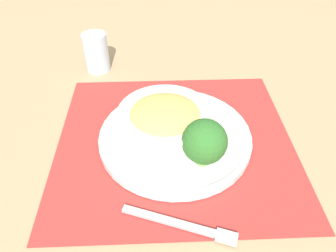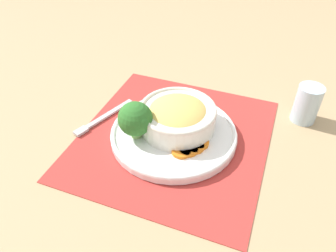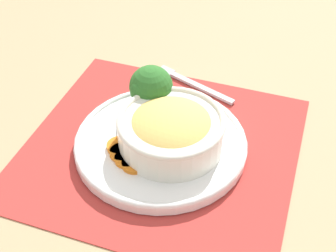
{
  "view_description": "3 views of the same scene",
  "coord_description": "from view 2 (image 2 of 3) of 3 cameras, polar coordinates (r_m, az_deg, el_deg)",
  "views": [
    {
      "loc": [
        0.47,
        0.01,
        0.45
      ],
      "look_at": [
        0.0,
        -0.01,
        0.04
      ],
      "focal_mm": 35.0,
      "sensor_mm": 36.0,
      "label": 1
    },
    {
      "loc": [
        -0.24,
        0.52,
        0.52
      ],
      "look_at": [
        0.01,
        0.02,
        0.05
      ],
      "focal_mm": 35.0,
      "sensor_mm": 36.0,
      "label": 2
    },
    {
      "loc": [
        -0.52,
        -0.25,
        0.57
      ],
      "look_at": [
        0.01,
        -0.01,
        0.05
      ],
      "focal_mm": 50.0,
      "sensor_mm": 36.0,
      "label": 3
    }
  ],
  "objects": [
    {
      "name": "bowl",
      "position": [
        0.76,
        1.63,
        1.83
      ],
      "size": [
        0.18,
        0.18,
        0.07
      ],
      "color": "silver",
      "rests_on": "plate"
    },
    {
      "name": "placemat",
      "position": [
        0.78,
        0.99,
        -1.98
      ],
      "size": [
        0.47,
        0.5,
        0.0
      ],
      "color": "#B2332D",
      "rests_on": "ground_plane"
    },
    {
      "name": "ground_plane",
      "position": [
        0.78,
        0.99,
        -2.09
      ],
      "size": [
        4.0,
        4.0,
        0.0
      ],
      "primitive_type": "plane",
      "color": "tan"
    },
    {
      "name": "fork",
      "position": [
        0.84,
        -11.93,
        1.02
      ],
      "size": [
        0.06,
        0.18,
        0.01
      ],
      "rotation": [
        0.0,
        0.0,
        -0.26
      ],
      "color": "#B7B7BC",
      "rests_on": "placemat"
    },
    {
      "name": "carrot_slice_far",
      "position": [
        0.73,
        4.65,
        -3.61
      ],
      "size": [
        0.04,
        0.04,
        0.01
      ],
      "color": "orange",
      "rests_on": "plate"
    },
    {
      "name": "carrot_slice_extra",
      "position": [
        0.74,
        5.49,
        -2.95
      ],
      "size": [
        0.04,
        0.04,
        0.01
      ],
      "color": "orange",
      "rests_on": "plate"
    },
    {
      "name": "water_glass",
      "position": [
        0.88,
        22.96,
        3.29
      ],
      "size": [
        0.06,
        0.06,
        0.1
      ],
      "color": "silver",
      "rests_on": "ground_plane"
    },
    {
      "name": "carrot_slice_near",
      "position": [
        0.71,
        2.33,
        -4.43
      ],
      "size": [
        0.04,
        0.04,
        0.01
      ],
      "color": "orange",
      "rests_on": "plate"
    },
    {
      "name": "broccoli_floret",
      "position": [
        0.73,
        -5.69,
        1.21
      ],
      "size": [
        0.08,
        0.08,
        0.09
      ],
      "color": "#84AD5B",
      "rests_on": "plate"
    },
    {
      "name": "plate",
      "position": [
        0.77,
        1.0,
        -1.25
      ],
      "size": [
        0.3,
        0.3,
        0.02
      ],
      "color": "white",
      "rests_on": "placemat"
    },
    {
      "name": "carrot_slice_middle",
      "position": [
        0.72,
        3.58,
        -4.11
      ],
      "size": [
        0.04,
        0.04,
        0.01
      ],
      "color": "orange",
      "rests_on": "plate"
    }
  ]
}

